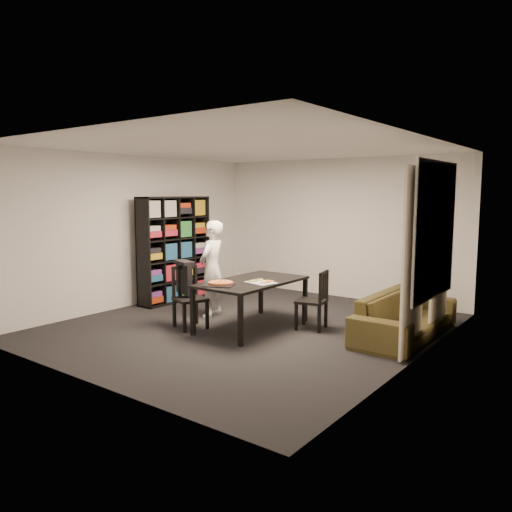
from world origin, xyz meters
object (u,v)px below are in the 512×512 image
Objects in this scene: dining_table at (252,285)px; pepperoni_pizza at (221,283)px; baking_tray at (219,285)px; chair_right at (317,296)px; sofa at (406,315)px; bookshelf at (175,249)px; chair_left at (188,293)px; person at (212,269)px.

dining_table is 4.81× the size of pepperoni_pizza.
chair_right is at bearing 49.17° from baking_tray.
chair_right is 1.24m from sofa.
chair_right is at bearing 108.80° from sofa.
chair_right is (3.05, -0.15, -0.46)m from bookshelf.
chair_left is 3.10m from sofa.
chair_left is at bearing -70.64° from chair_right.
baking_tray is at bearing -67.97° from pepperoni_pizza.
pepperoni_pizza is 2.57m from sofa.
pepperoni_pizza is at bearing -106.23° from dining_table.
baking_tray is at bearing 125.10° from sofa.
sofa is (2.90, 0.70, -0.47)m from person.
pepperoni_pizza is (0.78, -0.70, -0.04)m from person.
pepperoni_pizza is at bearing 123.49° from sofa.
chair_right reaches higher than pepperoni_pizza.
person is at bearing -19.22° from bookshelf.
baking_tray is 0.08m from pepperoni_pizza.
bookshelf is 2.35m from dining_table.
chair_left is 2.57× the size of pepperoni_pizza.
sofa is at bearing 33.49° from pepperoni_pizza.
dining_table is 0.55m from pepperoni_pizza.
chair_left is at bearing -1.75° from person.
sofa is at bearing 24.22° from dining_table.
chair_left reaches higher than dining_table.
pepperoni_pizza is (-0.15, -0.52, 0.09)m from dining_table.
person is 3.83× the size of baking_tray.
baking_tray is at bearing -53.65° from chair_right.
bookshelf is at bearing 93.36° from sofa.
person is at bearing 169.02° from dining_table.
chair_left is 1.88m from chair_right.
person is at bearing 136.65° from baking_tray.
person is at bearing -92.78° from chair_right.
chair_left is 0.75m from person.
bookshelf reaches higher than sofa.
baking_tray is at bearing -75.12° from chair_left.
dining_table is 1.88× the size of chair_left.
bookshelf is at bearing -105.63° from chair_right.
person reaches higher than pepperoni_pizza.
bookshelf is 3.09m from chair_right.
chair_right is at bearing 31.30° from dining_table.
pepperoni_pizza reaches higher than baking_tray.
chair_left is 1.05× the size of chair_right.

